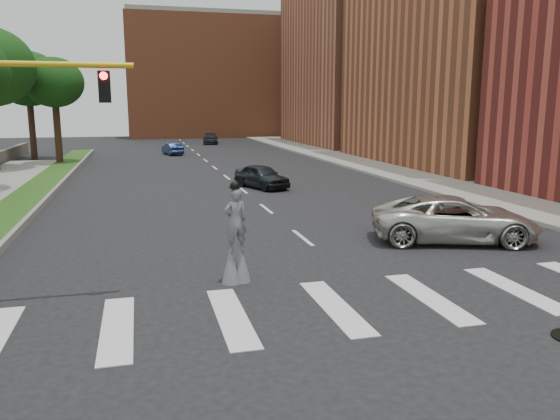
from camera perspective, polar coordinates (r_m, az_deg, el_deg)
The scene contains 14 objects.
ground_plane at distance 13.31m, azimuth 12.60°, elevation -10.84°, with size 160.00×160.00×0.00m, color black.
grass_median at distance 31.83m, azimuth -24.70°, elevation 1.32°, with size 2.00×60.00×0.25m, color #234A15.
median_curb at distance 31.66m, azimuth -22.84°, elevation 1.44°, with size 0.20×60.00×0.28m, color gray.
sidewalk_right at distance 40.62m, azimuth 12.37°, elevation 3.88°, with size 5.00×90.00×0.18m, color gray.
building_mid at distance 50.00m, azimuth 20.51°, elevation 18.43°, with size 16.00×22.00×24.00m, color #AA5835.
building_far at distance 70.83m, azimuth 8.91°, elevation 14.92°, with size 16.00×22.00×20.00m, color #AC5B3F.
building_backdrop at distance 89.82m, azimuth -7.17°, elevation 13.45°, with size 26.00×14.00×18.00m, color #AA5835.
stilt_performer at distance 15.11m, azimuth -4.65°, elevation -3.43°, with size 0.83×0.59×2.86m.
suv_crossing at distance 20.75m, azimuth 17.79°, elevation -0.88°, with size 2.72×5.91×1.64m, color beige.
car_near at distance 32.60m, azimuth -1.94°, elevation 3.54°, with size 1.65×4.11×1.40m, color black.
car_mid at distance 55.75m, azimuth -11.17°, elevation 6.31°, with size 1.30×3.72×1.22m, color #16274E.
car_far at distance 70.77m, azimuth -7.26°, elevation 7.40°, with size 1.85×4.55×1.32m, color black.
tree_5 at distance 54.47m, azimuth -24.84°, elevation 12.30°, with size 5.68×5.68×9.60m.
tree_6 at distance 48.52m, azimuth -22.55°, elevation 12.13°, with size 4.70×4.70×8.68m.
Camera 1 is at (-5.78, -10.95, 4.87)m, focal length 35.00 mm.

